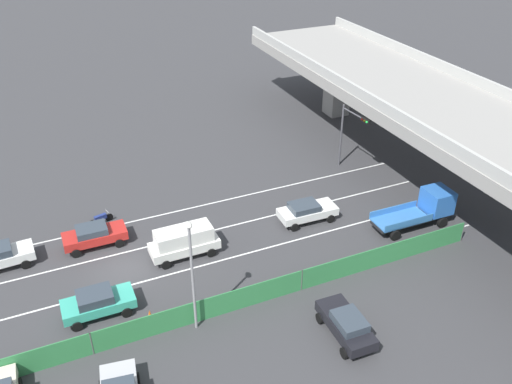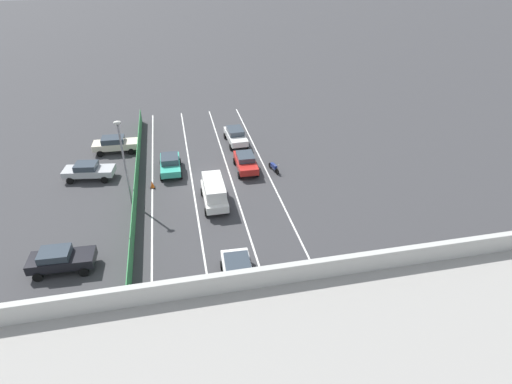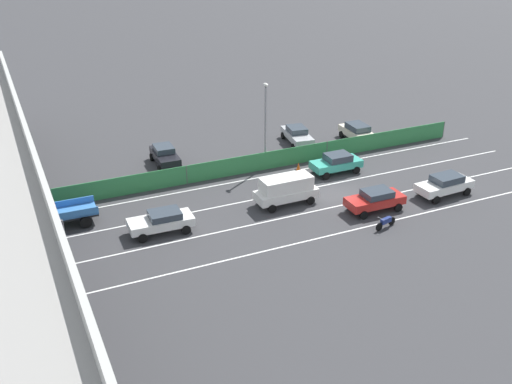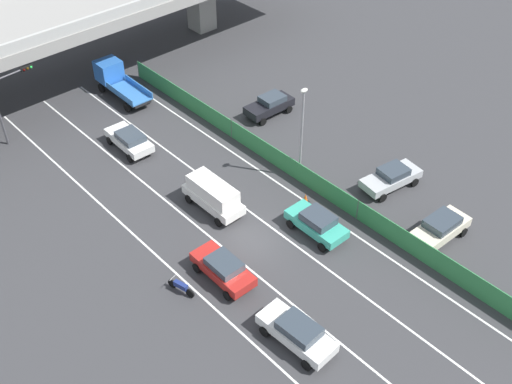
{
  "view_description": "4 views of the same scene",
  "coord_description": "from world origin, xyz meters",
  "px_view_note": "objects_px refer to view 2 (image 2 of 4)",
  "views": [
    {
      "loc": [
        29.73,
        -3.49,
        23.22
      ],
      "look_at": [
        -2.97,
        11.12,
        1.69
      ],
      "focal_mm": 38.28,
      "sensor_mm": 36.0,
      "label": 1
    },
    {
      "loc": [
        2.88,
        33.99,
        19.05
      ],
      "look_at": [
        -2.87,
        6.59,
        2.12
      ],
      "focal_mm": 29.26,
      "sensor_mm": 36.0,
      "label": 2
    },
    {
      "loc": [
        -36.0,
        23.31,
        20.53
      ],
      "look_at": [
        0.6,
        6.62,
        1.25
      ],
      "focal_mm": 42.54,
      "sensor_mm": 36.0,
      "label": 3
    },
    {
      "loc": [
        -19.61,
        -21.84,
        28.73
      ],
      "look_at": [
        2.84,
        2.88,
        0.85
      ],
      "focal_mm": 44.25,
      "sensor_mm": 36.0,
      "label": 4
    }
  ],
  "objects_px": {
    "traffic_light": "(375,304)",
    "parked_sedan_dark": "(61,259)",
    "street_lamp": "(123,156)",
    "traffic_cone": "(152,184)",
    "car_taxi_teal": "(170,164)",
    "parked_wagon_silver": "(88,170)",
    "car_van_white": "(214,191)",
    "motorcycle": "(274,167)",
    "car_sedan_red": "(246,161)",
    "car_hatchback_white": "(238,272)",
    "parked_sedan_cream": "(115,144)",
    "car_sedan_white": "(236,135)"
  },
  "relations": [
    {
      "from": "traffic_light",
      "to": "parked_sedan_dark",
      "type": "bearing_deg",
      "value": -32.41
    },
    {
      "from": "street_lamp",
      "to": "traffic_cone",
      "type": "xyz_separation_m",
      "value": [
        -1.72,
        -2.3,
        -4.12
      ]
    },
    {
      "from": "car_taxi_teal",
      "to": "traffic_light",
      "type": "height_order",
      "value": "traffic_light"
    },
    {
      "from": "parked_wagon_silver",
      "to": "car_van_white",
      "type": "bearing_deg",
      "value": 148.3
    },
    {
      "from": "car_taxi_teal",
      "to": "motorcycle",
      "type": "xyz_separation_m",
      "value": [
        -9.66,
        1.88,
        -0.46
      ]
    },
    {
      "from": "traffic_light",
      "to": "street_lamp",
      "type": "distance_m",
      "value": 22.32
    },
    {
      "from": "car_van_white",
      "to": "car_sedan_red",
      "type": "bearing_deg",
      "value": -124.03
    },
    {
      "from": "motorcycle",
      "to": "street_lamp",
      "type": "height_order",
      "value": "street_lamp"
    },
    {
      "from": "traffic_cone",
      "to": "car_van_white",
      "type": "bearing_deg",
      "value": 143.52
    },
    {
      "from": "car_hatchback_white",
      "to": "motorcycle",
      "type": "relative_size",
      "value": 2.34
    },
    {
      "from": "car_sedan_red",
      "to": "traffic_light",
      "type": "relative_size",
      "value": 0.76
    },
    {
      "from": "car_taxi_teal",
      "to": "parked_wagon_silver",
      "type": "distance_m",
      "value": 7.45
    },
    {
      "from": "street_lamp",
      "to": "traffic_cone",
      "type": "distance_m",
      "value": 5.02
    },
    {
      "from": "car_taxi_teal",
      "to": "car_hatchback_white",
      "type": "relative_size",
      "value": 0.95
    },
    {
      "from": "car_taxi_teal",
      "to": "car_hatchback_white",
      "type": "bearing_deg",
      "value": 103.08
    },
    {
      "from": "car_taxi_teal",
      "to": "street_lamp",
      "type": "distance_m",
      "value": 7.01
    },
    {
      "from": "parked_sedan_cream",
      "to": "car_van_white",
      "type": "bearing_deg",
      "value": 126.08
    },
    {
      "from": "car_sedan_white",
      "to": "parked_wagon_silver",
      "type": "bearing_deg",
      "value": 19.24
    },
    {
      "from": "traffic_light",
      "to": "street_lamp",
      "type": "relative_size",
      "value": 0.78
    },
    {
      "from": "car_sedan_white",
      "to": "traffic_cone",
      "type": "xyz_separation_m",
      "value": [
        8.9,
        8.01,
        -0.58
      ]
    },
    {
      "from": "car_sedan_white",
      "to": "motorcycle",
      "type": "xyz_separation_m",
      "value": [
        -2.49,
        7.22,
        -0.46
      ]
    },
    {
      "from": "parked_wagon_silver",
      "to": "street_lamp",
      "type": "xyz_separation_m",
      "value": [
        -4.0,
        5.2,
        3.59
      ]
    },
    {
      "from": "car_van_white",
      "to": "parked_sedan_dark",
      "type": "height_order",
      "value": "car_van_white"
    },
    {
      "from": "motorcycle",
      "to": "parked_sedan_cream",
      "type": "relative_size",
      "value": 0.41
    },
    {
      "from": "motorcycle",
      "to": "parked_sedan_cream",
      "type": "distance_m",
      "value": 16.92
    },
    {
      "from": "car_taxi_teal",
      "to": "traffic_cone",
      "type": "distance_m",
      "value": 3.23
    },
    {
      "from": "car_sedan_red",
      "to": "car_sedan_white",
      "type": "bearing_deg",
      "value": -90.72
    },
    {
      "from": "car_sedan_white",
      "to": "parked_sedan_dark",
      "type": "relative_size",
      "value": 1.09
    },
    {
      "from": "car_taxi_teal",
      "to": "parked_sedan_cream",
      "type": "bearing_deg",
      "value": -46.27
    },
    {
      "from": "car_sedan_white",
      "to": "car_hatchback_white",
      "type": "height_order",
      "value": "car_sedan_white"
    },
    {
      "from": "parked_sedan_cream",
      "to": "car_sedan_red",
      "type": "bearing_deg",
      "value": 151.82
    },
    {
      "from": "car_taxi_teal",
      "to": "car_van_white",
      "type": "relative_size",
      "value": 0.9
    },
    {
      "from": "car_sedan_red",
      "to": "traffic_light",
      "type": "xyz_separation_m",
      "value": [
        -2.21,
        22.26,
        3.17
      ]
    },
    {
      "from": "car_sedan_white",
      "to": "car_van_white",
      "type": "distance_m",
      "value": 12.4
    },
    {
      "from": "car_sedan_white",
      "to": "car_van_white",
      "type": "height_order",
      "value": "car_van_white"
    },
    {
      "from": "motorcycle",
      "to": "traffic_light",
      "type": "distance_m",
      "value": 21.71
    },
    {
      "from": "car_van_white",
      "to": "car_hatchback_white",
      "type": "bearing_deg",
      "value": 92.05
    },
    {
      "from": "traffic_cone",
      "to": "parked_sedan_dark",
      "type": "bearing_deg",
      "value": 59.31
    },
    {
      "from": "parked_sedan_cream",
      "to": "parked_sedan_dark",
      "type": "relative_size",
      "value": 1.09
    },
    {
      "from": "parked_sedan_cream",
      "to": "street_lamp",
      "type": "height_order",
      "value": "street_lamp"
    },
    {
      "from": "car_taxi_teal",
      "to": "car_sedan_white",
      "type": "xyz_separation_m",
      "value": [
        -7.17,
        -5.34,
        0.0
      ]
    },
    {
      "from": "parked_sedan_dark",
      "to": "traffic_light",
      "type": "xyz_separation_m",
      "value": [
        -16.9,
        10.73,
        3.15
      ]
    },
    {
      "from": "street_lamp",
      "to": "car_sedan_red",
      "type": "bearing_deg",
      "value": -159.49
    },
    {
      "from": "parked_sedan_dark",
      "to": "traffic_light",
      "type": "bearing_deg",
      "value": 147.59
    },
    {
      "from": "motorcycle",
      "to": "street_lamp",
      "type": "xyz_separation_m",
      "value": [
        13.11,
        3.09,
        4.01
      ]
    },
    {
      "from": "car_hatchback_white",
      "to": "parked_wagon_silver",
      "type": "bearing_deg",
      "value": -55.71
    },
    {
      "from": "street_lamp",
      "to": "car_van_white",
      "type": "bearing_deg",
      "value": 167.63
    },
    {
      "from": "motorcycle",
      "to": "parked_sedan_dark",
      "type": "xyz_separation_m",
      "value": [
        17.26,
        10.67,
        0.45
      ]
    },
    {
      "from": "car_sedan_red",
      "to": "car_sedan_white",
      "type": "xyz_separation_m",
      "value": [
        -0.08,
        -6.36,
        0.02
      ]
    },
    {
      "from": "parked_wagon_silver",
      "to": "traffic_light",
      "type": "distance_m",
      "value": 29.05
    }
  ]
}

